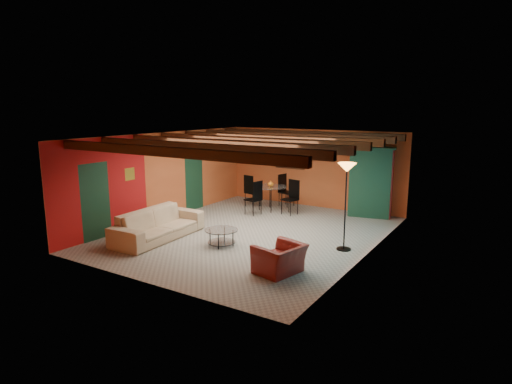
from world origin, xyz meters
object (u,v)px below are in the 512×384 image
Objects in this scene: sofa at (158,224)px; potted_plant at (375,141)px; armoire at (372,183)px; vase at (271,174)px; armchair at (280,259)px; floor_lamp at (345,207)px; coffee_table at (221,237)px; dining_table at (271,194)px.

potted_plant is (4.09, 5.40, 2.03)m from sofa.
vase is at bearing -173.20° from armoire.
armchair is 5.74m from vase.
vase is (-2.99, 4.81, 0.93)m from armchair.
armoire is at bearing 17.88° from vase.
armoire is 1.34m from potted_plant.
armchair is 6.20m from potted_plant.
sofa is 1.24× the size of floor_lamp.
vase is (-0.85, 3.97, 1.03)m from coffee_table.
armchair is at bearing -105.84° from floor_lamp.
sofa is 4.91m from floor_lamp.
potted_plant is at bearing 65.22° from coffee_table.
coffee_table is (-2.14, 0.83, -0.10)m from armchair.
vase reaches higher than coffee_table.
sofa is 4.55m from vase.
potted_plant is at bearing -168.48° from armchair.
coffee_table is at bearing -98.09° from armchair.
sofa is at bearing -102.04° from vase.
floor_lamp is (2.76, 1.34, 0.87)m from coffee_table.
sofa is 3.20× the size of coffee_table.
potted_plant reaches higher than armoire.
floor_lamp is at bearing -82.97° from potted_plant.
floor_lamp is at bearing -36.10° from vase.
potted_plant is (-0.45, 3.65, 1.34)m from floor_lamp.
armoire reaches higher than armchair.
floor_lamp is (0.62, 2.18, 0.77)m from armchair.
coffee_table is 0.38× the size of dining_table.
floor_lamp reaches higher than sofa.
sofa is 6.81m from armoire.
coffee_table is 4.08m from dining_table.
vase is (-3.61, 2.63, 0.15)m from floor_lamp.
potted_plant reaches higher than armchair.
armchair is 2.30m from coffee_table.
dining_table reaches higher than sofa.
floor_lamp is at bearing 177.33° from armchair.
vase is at bearing 143.90° from floor_lamp.
floor_lamp reaches higher than dining_table.
armchair is 5.88m from armoire.
coffee_table is 4.19m from vase.
potted_plant is (3.16, 1.02, 1.85)m from dining_table.
armchair is 0.45× the size of floor_lamp.
sofa is 2.78× the size of armchair.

